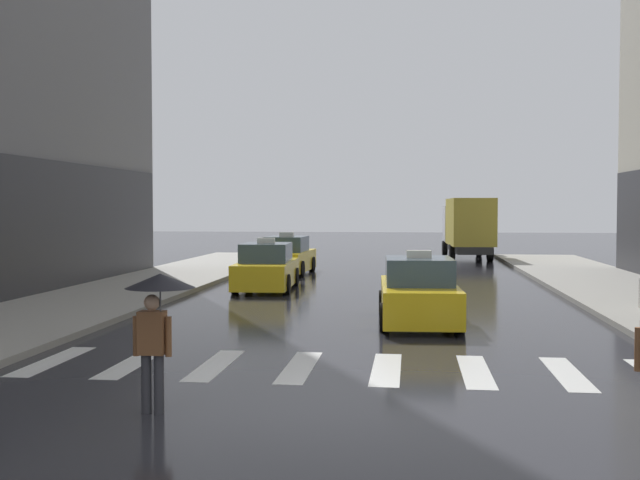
{
  "coord_description": "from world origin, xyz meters",
  "views": [
    {
      "loc": [
        1.18,
        -10.48,
        2.84
      ],
      "look_at": [
        -1.0,
        8.0,
        2.06
      ],
      "focal_mm": 43.22,
      "sensor_mm": 36.0,
      "label": 1
    }
  ],
  "objects_px": {
    "taxi_third": "(287,257)",
    "box_truck": "(468,226)",
    "taxi_second": "(266,269)",
    "taxi_lead": "(419,294)",
    "pedestrian_with_umbrella": "(157,304)"
  },
  "relations": [
    {
      "from": "taxi_second",
      "to": "taxi_lead",
      "type": "bearing_deg",
      "value": -54.43
    },
    {
      "from": "taxi_second",
      "to": "pedestrian_with_umbrella",
      "type": "xyz_separation_m",
      "value": [
        1.51,
        -16.04,
        0.79
      ]
    },
    {
      "from": "taxi_second",
      "to": "taxi_third",
      "type": "relative_size",
      "value": 1.0
    },
    {
      "from": "taxi_lead",
      "to": "box_truck",
      "type": "height_order",
      "value": "box_truck"
    },
    {
      "from": "taxi_lead",
      "to": "taxi_second",
      "type": "distance_m",
      "value": 8.89
    },
    {
      "from": "box_truck",
      "to": "taxi_lead",
      "type": "bearing_deg",
      "value": -96.96
    },
    {
      "from": "taxi_lead",
      "to": "pedestrian_with_umbrella",
      "type": "relative_size",
      "value": 2.38
    },
    {
      "from": "taxi_second",
      "to": "taxi_third",
      "type": "bearing_deg",
      "value": 92.76
    },
    {
      "from": "pedestrian_with_umbrella",
      "to": "taxi_lead",
      "type": "bearing_deg",
      "value": 67.46
    },
    {
      "from": "taxi_third",
      "to": "box_truck",
      "type": "distance_m",
      "value": 13.42
    },
    {
      "from": "taxi_third",
      "to": "box_truck",
      "type": "bearing_deg",
      "value": 51.03
    },
    {
      "from": "taxi_second",
      "to": "pedestrian_with_umbrella",
      "type": "distance_m",
      "value": 16.13
    },
    {
      "from": "box_truck",
      "to": "pedestrian_with_umbrella",
      "type": "relative_size",
      "value": 3.93
    },
    {
      "from": "taxi_third",
      "to": "pedestrian_with_umbrella",
      "type": "distance_m",
      "value": 22.52
    },
    {
      "from": "taxi_lead",
      "to": "box_truck",
      "type": "xyz_separation_m",
      "value": [
        2.93,
        24.02,
        1.13
      ]
    }
  ]
}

